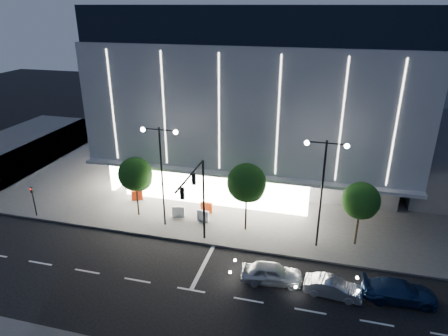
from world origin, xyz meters
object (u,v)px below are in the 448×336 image
tree_left (136,176)px  barrier_c (206,207)px  car_third (400,291)px  ped_signal_far (33,198)px  car_second (333,288)px  barrier_d (203,216)px  tree_right (361,203)px  traffic_mast (197,192)px  barrier_a (137,195)px  street_lamp_west (161,163)px  barrier_b (178,211)px  street_lamp_east (323,179)px  car_lead (272,273)px  tree_mid (247,185)px

tree_left → barrier_c: (5.86, 2.00, -3.38)m
car_third → ped_signal_far: bearing=79.4°
car_second → barrier_d: (-11.27, 7.06, 0.02)m
tree_right → barrier_c: size_ratio=5.01×
barrier_c → traffic_mast: bearing=-79.9°
barrier_a → car_second: bearing=-50.7°
traffic_mast → ped_signal_far: (-16.00, 1.16, -3.14)m
street_lamp_west → tree_left: bearing=161.1°
ped_signal_far → car_second: size_ratio=0.79×
car_second → barrier_b: car_second is taller
street_lamp_east → tree_right: size_ratio=1.63×
tree_left → car_third: tree_left is taller
street_lamp_east → barrier_b: (-12.35, 1.63, -5.31)m
ped_signal_far → car_third: (30.52, -3.45, -1.20)m
car_lead → barrier_d: car_lead is taller
traffic_mast → car_lead: (6.17, -2.57, -4.30)m
tree_right → car_third: size_ratio=1.17×
tree_left → barrier_c: bearing=18.8°
barrier_d → street_lamp_east: bearing=2.9°
tree_left → tree_mid: size_ratio=0.93×
tree_right → traffic_mast: bearing=-163.0°
barrier_c → barrier_d: 1.55m
ped_signal_far → tree_left: tree_left is taller
car_second → car_lead: bearing=89.7°
barrier_c → barrier_d: same height
traffic_mast → car_third: size_ratio=1.50×
car_second → barrier_c: size_ratio=3.46×
tree_right → barrier_b: bearing=177.7°
street_lamp_east → barrier_b: bearing=172.5°
tree_mid → barrier_c: size_ratio=5.59×
tree_right → barrier_a: (-20.48, 2.67, -3.23)m
car_lead → barrier_c: bearing=34.9°
car_second → barrier_d: car_second is taller
street_lamp_west → tree_mid: 7.28m
street_lamp_west → barrier_b: street_lamp_west is taller
barrier_b → barrier_c: (2.23, 1.38, 0.00)m
street_lamp_west → tree_mid: street_lamp_west is taller
street_lamp_west → car_lead: size_ratio=2.10×
car_second → street_lamp_east: bearing=17.8°
barrier_a → street_lamp_east: bearing=-36.3°
ped_signal_far → barrier_b: ped_signal_far is taller
car_third → barrier_b: 19.05m
tree_right → barrier_a: 20.90m
barrier_a → barrier_c: bearing=-29.6°
car_lead → barrier_d: size_ratio=3.90×
traffic_mast → barrier_d: traffic_mast is taller
tree_right → barrier_a: bearing=172.6°
barrier_d → tree_right: bearing=9.3°
traffic_mast → street_lamp_west: (-4.00, 2.66, 0.93)m
street_lamp_east → ped_signal_far: bearing=-176.6°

